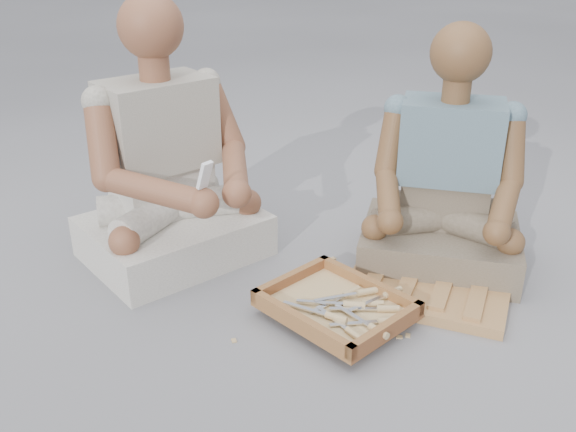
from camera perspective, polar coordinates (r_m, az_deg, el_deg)
The scene contains 26 objects.
ground at distance 2.15m, azimuth 0.24°, elevation -8.54°, with size 60.00×60.00×0.00m, color gray.
carved_panel at distance 2.28m, azimuth 12.21°, elevation -6.49°, with size 0.54×0.36×0.04m, color #A0743E.
tool_tray at distance 2.08m, azimuth 4.28°, elevation -8.00°, with size 0.51×0.45×0.06m.
chisel_0 at distance 1.97m, azimuth 7.59°, elevation -9.83°, with size 0.21×0.09×0.02m.
chisel_1 at distance 2.09m, azimuth 6.93°, elevation -7.73°, with size 0.20×0.13×0.02m.
chisel_2 at distance 2.07m, azimuth 8.28°, elevation -8.15°, with size 0.20×0.13×0.02m.
chisel_3 at distance 2.07m, azimuth 5.30°, elevation -7.81°, with size 0.21×0.10×0.02m.
chisel_4 at distance 1.96m, azimuth 5.53°, elevation -10.17°, with size 0.21×0.11×0.02m.
chisel_5 at distance 2.13m, azimuth 5.24°, elevation -6.94°, with size 0.08×0.21×0.02m.
chisel_6 at distance 2.01m, azimuth 3.74°, elevation -8.83°, with size 0.22×0.03×0.02m.
chisel_7 at distance 2.13m, azimuth 8.86°, elevation -6.88°, with size 0.11×0.21×0.02m.
chisel_8 at distance 2.01m, azimuth 8.35°, elevation -9.23°, with size 0.18×0.15×0.02m.
chisel_9 at distance 2.13m, azimuth 6.51°, elevation -6.78°, with size 0.16×0.18×0.02m.
wood_chip_0 at distance 2.36m, azimuth 8.86°, elevation -5.52°, with size 0.02×0.01×0.00m, color tan.
wood_chip_1 at distance 2.09m, azimuth 2.15°, elevation -9.58°, with size 0.02×0.01×0.00m, color tan.
wood_chip_2 at distance 2.14m, azimuth 4.62°, elevation -8.69°, with size 0.02×0.01×0.00m, color tan.
wood_chip_3 at distance 2.11m, azimuth 9.79°, elevation -9.64°, with size 0.02×0.01×0.00m, color tan.
wood_chip_4 at distance 2.04m, azimuth 3.47°, elevation -10.50°, with size 0.02×0.01×0.00m, color tan.
wood_chip_5 at distance 2.47m, azimuth 4.06°, elevation -3.79°, with size 0.02×0.01×0.00m, color tan.
wood_chip_6 at distance 2.07m, azimuth 10.61°, elevation -10.40°, with size 0.02×0.01×0.00m, color tan.
wood_chip_7 at distance 1.99m, azimuth 4.55°, elevation -11.75°, with size 0.02×0.01×0.00m, color tan.
wood_chip_8 at distance 2.06m, azimuth 9.86°, elevation -10.56°, with size 0.02×0.01×0.00m, color tan.
wood_chip_9 at distance 2.02m, azimuth -4.83°, elevation -10.98°, with size 0.02×0.01×0.00m, color tan.
craftsman at distance 2.40m, azimuth -10.57°, elevation 3.61°, with size 0.73×0.75×0.97m.
companion at distance 2.39m, azimuth 13.82°, elevation 2.26°, with size 0.67×0.59×0.88m.
mobile_phone at distance 2.04m, azimuth -7.41°, elevation 3.63°, with size 0.05×0.05×0.10m.
Camera 1 is at (0.90, -1.55, 1.19)m, focal length 40.00 mm.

